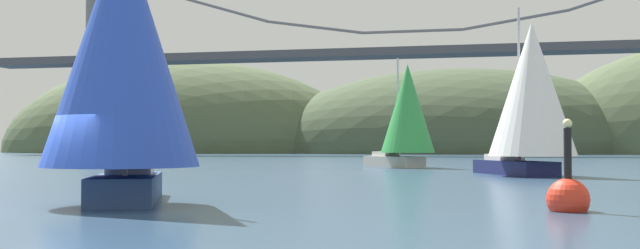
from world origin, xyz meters
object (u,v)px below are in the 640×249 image
at_px(channel_buoy, 568,197).
at_px(sailboat_green_sail, 406,113).
at_px(sailboat_blue_spinnaker, 122,55).
at_px(sailboat_white_mainsail, 531,95).

bearing_deg(channel_buoy, sailboat_green_sail, 102.58).
relative_size(sailboat_blue_spinnaker, sailboat_white_mainsail, 0.89).
bearing_deg(sailboat_white_mainsail, sailboat_blue_spinnaker, -118.29).
distance_m(sailboat_blue_spinnaker, sailboat_green_sail, 36.48).
bearing_deg(sailboat_green_sail, sailboat_white_mainsail, -58.54).
relative_size(sailboat_blue_spinnaker, channel_buoy, 3.20).
bearing_deg(sailboat_blue_spinnaker, sailboat_white_mainsail, 61.71).
relative_size(sailboat_green_sail, sailboat_white_mainsail, 0.88).
distance_m(sailboat_blue_spinnaker, channel_buoy, 12.66).
xyz_separation_m(sailboat_blue_spinnaker, sailboat_white_mainsail, (12.33, 22.90, 0.20)).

